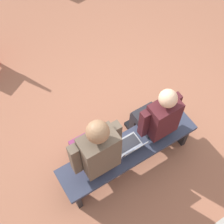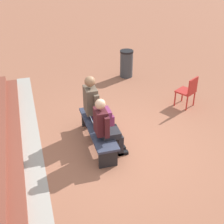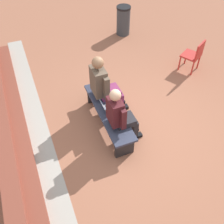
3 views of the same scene
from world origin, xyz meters
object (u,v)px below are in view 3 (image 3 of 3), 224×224
person_adult (104,85)px  plastic_chair_near_bench_left (194,54)px  bench (109,113)px  laptop (108,109)px  person_student (120,114)px  litter_bin (123,20)px

person_adult → plastic_chair_near_bench_left: bearing=-77.9°
bench → person_adult: size_ratio=1.26×
laptop → plastic_chair_near_bench_left: bearing=-69.8°
person_adult → plastic_chair_near_bench_left: person_adult is taller
person_student → litter_bin: bearing=-24.6°
bench → person_adult: bearing=-9.8°
bench → person_student: (-0.42, -0.07, 0.35)m
bench → person_student: person_student is taller
person_student → laptop: 0.47m
person_student → person_adult: (0.84, -0.01, 0.05)m
bench → person_student: 0.56m
bench → laptop: 0.15m
plastic_chair_near_bench_left → laptop: bearing=110.2°
person_student → laptop: person_student is taller
plastic_chair_near_bench_left → bench: bearing=110.0°
person_student → plastic_chair_near_bench_left: bearing=-61.8°
plastic_chair_near_bench_left → person_adult: bearing=102.1°
person_adult → plastic_chair_near_bench_left: size_ratio=1.70×
person_student → person_adult: size_ratio=0.92×
person_adult → person_student: bearing=179.5°
plastic_chair_near_bench_left → litter_bin: size_ratio=0.98×
bench → person_student: bearing=-171.2°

